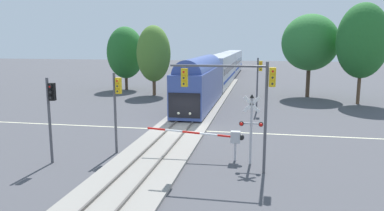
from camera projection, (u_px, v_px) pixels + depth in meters
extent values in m
plane|color=#47474C|center=(180.00, 130.00, 29.75)|extent=(220.00, 220.00, 0.00)
cube|color=beige|center=(180.00, 130.00, 29.75)|extent=(44.00, 0.20, 0.01)
cube|color=gray|center=(180.00, 129.00, 29.73)|extent=(4.40, 80.00, 0.18)
cube|color=#56514C|center=(171.00, 127.00, 29.83)|extent=(0.10, 80.00, 0.14)
cube|color=#56514C|center=(188.00, 127.00, 29.57)|extent=(0.10, 80.00, 0.14)
cube|color=#384C93|center=(200.00, 87.00, 39.26)|extent=(3.00, 16.63, 3.90)
cube|color=black|center=(184.00, 106.00, 31.29)|extent=(2.76, 0.08, 2.15)
cylinder|color=#384C93|center=(200.00, 70.00, 38.94)|extent=(2.76, 14.97, 2.76)
sphere|color=#F4F2CC|center=(179.00, 113.00, 31.48)|extent=(0.24, 0.24, 0.24)
sphere|color=#F4F2CC|center=(190.00, 114.00, 31.30)|extent=(0.24, 0.24, 0.24)
cube|color=#B7BCC6|center=(221.00, 70.00, 59.04)|extent=(3.00, 22.56, 4.60)
cube|color=black|center=(230.00, 68.00, 58.72)|extent=(0.04, 20.30, 0.90)
cube|color=#193899|center=(230.00, 77.00, 58.96)|extent=(0.04, 20.75, 0.36)
cube|color=#B7BCC6|center=(232.00, 62.00, 81.76)|extent=(3.00, 22.56, 4.60)
cube|color=black|center=(239.00, 60.00, 81.43)|extent=(0.04, 20.30, 0.90)
cube|color=#193899|center=(239.00, 67.00, 81.68)|extent=(0.04, 20.75, 0.36)
cylinder|color=#B7B7BC|center=(235.00, 152.00, 22.01)|extent=(0.14, 0.14, 1.10)
cube|color=#B7B7BC|center=(235.00, 137.00, 21.86)|extent=(0.56, 0.40, 0.70)
sphere|color=black|center=(241.00, 137.00, 21.79)|extent=(0.36, 0.36, 0.36)
cylinder|color=red|center=(226.00, 136.00, 21.95)|extent=(1.08, 0.12, 0.18)
cylinder|color=white|center=(209.00, 134.00, 22.13)|extent=(1.08, 0.12, 0.18)
cylinder|color=red|center=(191.00, 132.00, 22.32)|extent=(1.08, 0.12, 0.18)
cylinder|color=white|center=(174.00, 131.00, 22.50)|extent=(1.08, 0.12, 0.18)
cylinder|color=red|center=(157.00, 129.00, 22.69)|extent=(1.08, 0.12, 0.18)
sphere|color=red|center=(148.00, 128.00, 22.78)|extent=(0.14, 0.14, 0.14)
cylinder|color=#B2B2B7|center=(251.00, 131.00, 21.19)|extent=(0.14, 0.14, 3.89)
cube|color=white|center=(252.00, 104.00, 20.89)|extent=(0.98, 0.05, 0.98)
cube|color=white|center=(252.00, 104.00, 20.89)|extent=(0.98, 0.05, 0.98)
cube|color=#B2B2B7|center=(251.00, 124.00, 21.11)|extent=(1.10, 0.08, 0.08)
cylinder|color=black|center=(241.00, 124.00, 21.11)|extent=(0.26, 0.18, 0.26)
cylinder|color=black|center=(261.00, 124.00, 20.91)|extent=(0.26, 0.18, 0.26)
sphere|color=red|center=(241.00, 124.00, 21.01)|extent=(0.20, 0.20, 0.20)
sphere|color=red|center=(261.00, 125.00, 20.81)|extent=(0.20, 0.20, 0.20)
cone|color=black|center=(252.00, 96.00, 20.83)|extent=(0.28, 0.28, 0.22)
cylinder|color=#4C4C51|center=(257.00, 85.00, 36.84)|extent=(0.16, 0.16, 5.46)
cube|color=gold|center=(261.00, 66.00, 36.46)|extent=(0.34, 0.26, 1.00)
sphere|color=red|center=(261.00, 63.00, 36.26)|extent=(0.20, 0.20, 0.20)
cylinder|color=gold|center=(261.00, 63.00, 36.23)|extent=(0.24, 0.10, 0.24)
sphere|color=#262626|center=(261.00, 66.00, 36.31)|extent=(0.20, 0.20, 0.20)
cylinder|color=gold|center=(261.00, 66.00, 36.29)|extent=(0.24, 0.10, 0.24)
sphere|color=#262626|center=(261.00, 69.00, 36.37)|extent=(0.20, 0.20, 0.20)
cylinder|color=gold|center=(261.00, 69.00, 36.34)|extent=(0.24, 0.10, 0.24)
cylinder|color=#4C4C51|center=(50.00, 121.00, 21.25)|extent=(0.16, 0.16, 5.03)
cube|color=black|center=(52.00, 92.00, 20.91)|extent=(0.34, 0.26, 1.00)
sphere|color=red|center=(50.00, 87.00, 20.71)|extent=(0.20, 0.20, 0.20)
cylinder|color=black|center=(50.00, 87.00, 20.68)|extent=(0.24, 0.10, 0.24)
sphere|color=#262626|center=(51.00, 92.00, 20.76)|extent=(0.20, 0.20, 0.20)
cylinder|color=black|center=(50.00, 92.00, 20.73)|extent=(0.24, 0.10, 0.24)
sphere|color=#262626|center=(51.00, 98.00, 20.82)|extent=(0.20, 0.20, 0.20)
cylinder|color=black|center=(51.00, 98.00, 20.79)|extent=(0.24, 0.10, 0.24)
cylinder|color=#4C4C51|center=(266.00, 119.00, 19.55)|extent=(0.16, 0.16, 6.02)
cube|color=gold|center=(272.00, 77.00, 19.12)|extent=(0.34, 0.26, 1.00)
sphere|color=red|center=(273.00, 71.00, 18.92)|extent=(0.20, 0.20, 0.20)
cylinder|color=gold|center=(273.00, 71.00, 18.89)|extent=(0.24, 0.10, 0.24)
sphere|color=#262626|center=(273.00, 77.00, 18.97)|extent=(0.20, 0.20, 0.20)
cylinder|color=gold|center=(273.00, 78.00, 18.95)|extent=(0.24, 0.10, 0.24)
sphere|color=#262626|center=(272.00, 84.00, 19.03)|extent=(0.20, 0.20, 0.20)
cylinder|color=gold|center=(272.00, 84.00, 19.00)|extent=(0.24, 0.10, 0.24)
cylinder|color=#4C4C51|center=(218.00, 66.00, 19.54)|extent=(5.17, 0.12, 0.12)
cube|color=gold|center=(184.00, 78.00, 19.98)|extent=(0.34, 0.26, 1.00)
sphere|color=red|center=(184.00, 72.00, 19.78)|extent=(0.20, 0.20, 0.20)
cylinder|color=gold|center=(184.00, 72.00, 19.76)|extent=(0.24, 0.10, 0.24)
sphere|color=#262626|center=(184.00, 78.00, 19.84)|extent=(0.20, 0.20, 0.20)
cylinder|color=gold|center=(184.00, 78.00, 19.81)|extent=(0.24, 0.10, 0.24)
sphere|color=#262626|center=(184.00, 84.00, 19.89)|extent=(0.20, 0.20, 0.20)
cylinder|color=gold|center=(184.00, 84.00, 19.87)|extent=(0.24, 0.10, 0.24)
cylinder|color=#4C4C51|center=(115.00, 114.00, 23.21)|extent=(0.16, 0.16, 5.14)
cube|color=gold|center=(119.00, 86.00, 22.85)|extent=(0.34, 0.26, 1.00)
sphere|color=red|center=(117.00, 81.00, 22.65)|extent=(0.20, 0.20, 0.20)
cylinder|color=gold|center=(117.00, 81.00, 22.62)|extent=(0.24, 0.10, 0.24)
sphere|color=#262626|center=(118.00, 86.00, 22.71)|extent=(0.20, 0.20, 0.20)
cylinder|color=gold|center=(117.00, 86.00, 22.68)|extent=(0.24, 0.10, 0.24)
sphere|color=#262626|center=(118.00, 91.00, 22.76)|extent=(0.20, 0.20, 0.20)
cylinder|color=gold|center=(118.00, 91.00, 22.73)|extent=(0.24, 0.10, 0.24)
cylinder|color=brown|center=(359.00, 87.00, 41.82)|extent=(0.38, 0.38, 4.00)
ellipsoid|color=#236628|center=(362.00, 41.00, 40.94)|extent=(5.60, 5.60, 8.35)
cylinder|color=#4C3828|center=(126.00, 81.00, 54.50)|extent=(0.43, 0.43, 2.64)
ellipsoid|color=#236628|center=(125.00, 53.00, 53.79)|extent=(5.39, 5.39, 7.51)
cylinder|color=#4C3828|center=(308.00, 80.00, 47.29)|extent=(0.49, 0.49, 4.29)
ellipsoid|color=#2D7533|center=(310.00, 42.00, 46.47)|extent=(7.07, 7.07, 7.08)
cylinder|color=brown|center=(154.00, 85.00, 48.81)|extent=(0.44, 0.44, 2.75)
ellipsoid|color=#4C7A2D|center=(154.00, 54.00, 48.10)|extent=(4.45, 4.45, 7.32)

